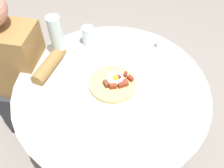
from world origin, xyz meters
name	(u,v)px	position (x,y,z in m)	size (l,w,h in m)	color
ground_plane	(112,147)	(0.00, 0.00, 0.00)	(6.00, 6.00, 0.00)	gray
dining_table	(112,105)	(0.00, 0.00, 0.56)	(1.01, 1.01, 0.73)	beige
person_seated	(20,81)	(0.63, -0.11, 0.51)	(0.52, 0.32, 1.14)	#2D2D33
pizza_plate	(113,86)	(-0.01, 0.00, 0.74)	(0.28, 0.28, 0.01)	white
breakfast_pizza	(113,83)	(-0.01, 0.00, 0.76)	(0.24, 0.24, 0.05)	#DDB369
bread_plate	(110,37)	(0.08, -0.38, 0.74)	(0.17, 0.17, 0.01)	white
napkin	(158,74)	(-0.23, -0.13, 0.73)	(0.17, 0.14, 0.00)	white
fork	(157,71)	(-0.22, -0.15, 0.74)	(0.18, 0.01, 0.01)	silver
knife	(159,76)	(-0.23, -0.11, 0.74)	(0.18, 0.01, 0.01)	silver
water_glass	(88,36)	(0.20, -0.31, 0.79)	(0.07, 0.07, 0.12)	silver
water_bottle	(57,37)	(0.34, -0.18, 0.86)	(0.07, 0.07, 0.25)	silver
salt_shaker	(159,43)	(-0.22, -0.35, 0.76)	(0.03, 0.03, 0.06)	white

